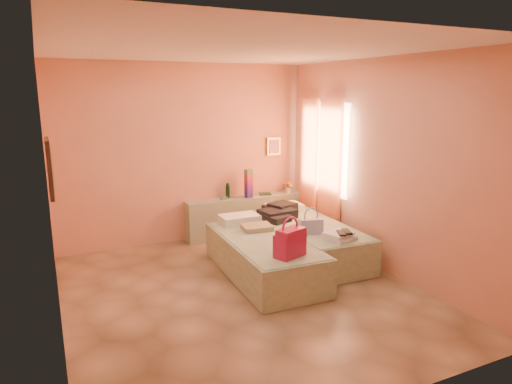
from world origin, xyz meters
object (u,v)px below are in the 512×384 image
bed_left (264,257)px  flower_vase (288,186)px  green_book (265,194)px  magenta_handbag (290,242)px  bed_right (310,241)px  headboard_ledge (246,216)px  water_bottle (228,191)px  towel_stack (340,236)px  blue_handbag (311,226)px

bed_left → flower_vase: bearing=54.2°
green_book → magenta_handbag: bearing=-91.8°
bed_right → green_book: size_ratio=10.02×
headboard_ledge → bed_left: 1.77m
bed_right → water_bottle: size_ratio=8.37×
flower_vase → bed_left: bearing=-127.7°
headboard_ledge → bed_left: size_ratio=1.02×
magenta_handbag → towel_stack: size_ratio=1.03×
water_bottle → magenta_handbag: water_bottle is taller
bed_left → towel_stack: (0.87, -0.46, 0.30)m
bed_right → water_bottle: water_bottle is taller
green_book → bed_right: bearing=-70.2°
water_bottle → towel_stack: (0.67, -2.20, -0.22)m
headboard_ledge → blue_handbag: bearing=-84.5°
towel_stack → blue_handbag: bearing=116.3°
bed_right → towel_stack: towel_stack is taller
flower_vase → green_book: bearing=174.2°
bed_right → blue_handbag: blue_handbag is taller
headboard_ledge → green_book: bearing=0.5°
towel_stack → magenta_handbag: bearing=-164.7°
magenta_handbag → towel_stack: 0.92m
water_bottle → green_book: size_ratio=1.20×
bed_right → towel_stack: bearing=-90.6°
bed_left → flower_vase: size_ratio=8.33×
magenta_handbag → blue_handbag: (0.68, 0.64, -0.07)m
green_book → flower_vase: size_ratio=0.83×
towel_stack → flower_vase: bearing=78.9°
bed_left → towel_stack: bearing=-26.2°
green_book → magenta_handbag: size_ratio=0.55×
headboard_ledge → bed_left: headboard_ledge is taller
flower_vase → blue_handbag: flower_vase is taller
bed_right → bed_left: bearing=-159.5°
bed_right → towel_stack: size_ratio=5.71×
headboard_ledge → magenta_handbag: bearing=-102.1°
bed_right → towel_stack: (-0.03, -0.77, 0.30)m
bed_left → blue_handbag: blue_handbag is taller
green_book → blue_handbag: blue_handbag is taller
headboard_ledge → bed_left: bearing=-106.4°
headboard_ledge → flower_vase: 0.90m
headboard_ledge → bed_right: bearing=-74.1°
headboard_ledge → blue_handbag: (0.17, -1.77, 0.28)m
green_book → towel_stack: size_ratio=0.57×
green_book → towel_stack: 2.17m
green_book → blue_handbag: bearing=-78.0°
bed_left → blue_handbag: (0.67, -0.07, 0.35)m
magenta_handbag → green_book: bearing=50.6°
bed_right → magenta_handbag: (-0.91, -1.01, 0.42)m
flower_vase → towel_stack: flower_vase is taller
bed_left → green_book: 1.95m
bed_left → bed_right: same height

